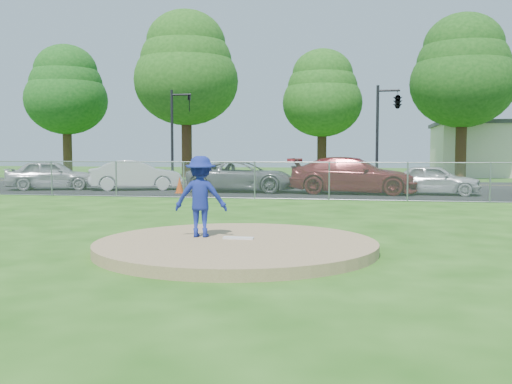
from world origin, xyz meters
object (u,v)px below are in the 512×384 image
at_px(traffic_signal_left, 176,128).
at_px(parked_car_darkred, 353,175).
at_px(tree_center, 322,93).
at_px(parked_car_gray, 243,176).
at_px(tree_left, 186,68).
at_px(pitcher, 201,196).
at_px(traffic_cone, 180,185).
at_px(parked_car_pearl, 434,180).
at_px(parked_car_white, 136,175).
at_px(traffic_signal_center, 396,103).
at_px(tree_far_left, 66,90).
at_px(parked_car_silver, 52,175).
at_px(tree_right, 463,70).

bearing_deg(traffic_signal_left, parked_car_darkred, -30.91).
height_order(tree_center, parked_car_gray, tree_center).
bearing_deg(tree_left, pitcher, -71.60).
distance_m(parked_car_gray, parked_car_darkred, 5.20).
height_order(traffic_signal_left, traffic_cone, traffic_signal_left).
xyz_separation_m(tree_center, parked_car_gray, (-2.36, -18.01, -5.73)).
height_order(tree_left, parked_car_pearl, tree_left).
bearing_deg(parked_car_darkred, pitcher, 173.37).
distance_m(traffic_cone, parked_car_white, 3.40).
xyz_separation_m(parked_car_darkred, parked_car_pearl, (3.57, 0.09, -0.16)).
xyz_separation_m(tree_center, parked_car_white, (-7.89, -17.70, -5.71)).
bearing_deg(traffic_signal_center, pitcher, -102.46).
distance_m(pitcher, parked_car_white, 17.87).
relative_size(tree_far_left, parked_car_silver, 2.44).
xyz_separation_m(traffic_signal_left, pitcher, (7.95, -21.63, -2.35)).
xyz_separation_m(tree_far_left, traffic_signal_center, (25.97, -11.00, -2.45)).
distance_m(tree_center, parked_car_pearl, 20.18).
bearing_deg(tree_center, tree_far_left, -177.27).
bearing_deg(parked_car_silver, parked_car_darkred, -109.85).
bearing_deg(parked_car_pearl, traffic_signal_center, 20.25).
height_order(tree_right, parked_car_white, tree_right).
height_order(tree_far_left, tree_right, tree_right).
bearing_deg(tree_left, traffic_signal_left, -76.04).
distance_m(tree_right, pitcher, 33.78).
bearing_deg(parked_car_white, tree_center, -44.81).
relative_size(parked_car_silver, parked_car_gray, 0.84).
relative_size(tree_right, parked_car_gray, 2.21).
bearing_deg(pitcher, tree_right, -113.59).
relative_size(tree_far_left, tree_right, 0.92).
height_order(tree_center, parked_car_darkred, tree_center).
xyz_separation_m(tree_right, pitcher, (-9.81, -31.63, -6.64)).
bearing_deg(traffic_signal_center, parked_car_white, -156.10).
bearing_deg(traffic_signal_left, parked_car_white, -91.32).
bearing_deg(traffic_signal_left, traffic_signal_center, -0.00).
xyz_separation_m(pitcher, parked_car_white, (-8.08, 15.93, -0.26)).
height_order(traffic_signal_left, traffic_signal_center, same).
bearing_deg(parked_car_darkred, parked_car_white, 89.75).
bearing_deg(tree_center, tree_right, -11.31).
distance_m(traffic_signal_center, parked_car_darkred, 7.68).
xyz_separation_m(traffic_cone, parked_car_silver, (-7.15, 1.16, 0.37)).
bearing_deg(tree_left, parked_car_white, -81.85).
bearing_deg(tree_far_left, parked_car_silver, -63.02).
relative_size(pitcher, parked_car_white, 0.36).
distance_m(tree_right, parked_car_silver, 28.39).
relative_size(traffic_signal_left, parked_car_pearl, 1.42).
xyz_separation_m(tree_center, traffic_signal_left, (-7.76, -12.00, -3.11)).
height_order(traffic_signal_left, pitcher, traffic_signal_left).
height_order(pitcher, parked_car_pearl, pitcher).
relative_size(tree_far_left, parked_car_pearl, 2.72).
height_order(tree_center, traffic_cone, tree_center).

